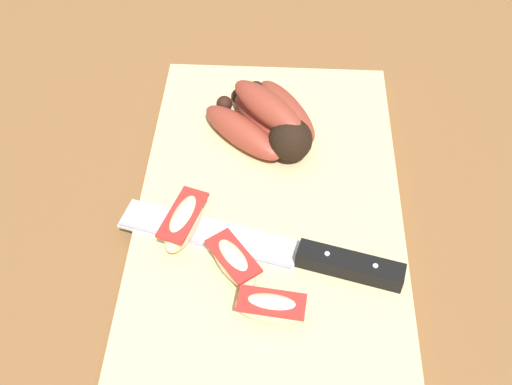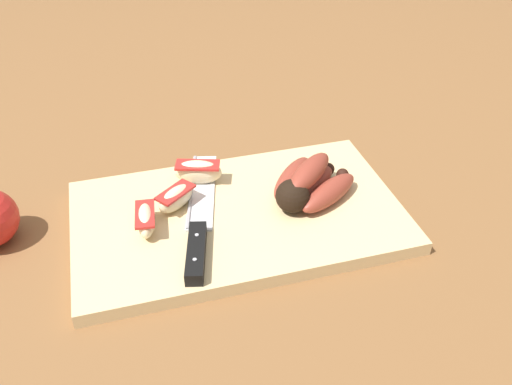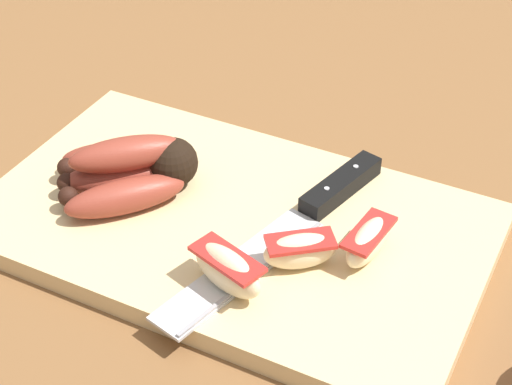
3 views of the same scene
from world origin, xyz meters
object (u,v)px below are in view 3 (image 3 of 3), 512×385
object	(u,v)px
banana_bunch	(131,170)
apple_wedge_middle	(369,239)
apple_wedge_near	(227,270)
apple_wedge_far	(300,250)
chefs_knife	(309,213)

from	to	relation	value
banana_bunch	apple_wedge_middle	size ratio (longest dim) A/B	2.19
apple_wedge_near	apple_wedge_far	size ratio (longest dim) A/B	1.15
banana_bunch	apple_wedge_middle	world-z (taller)	banana_bunch
apple_wedge_near	apple_wedge_far	bearing A→B (deg)	-129.08
apple_wedge_middle	apple_wedge_far	world-z (taller)	same
apple_wedge_near	apple_wedge_far	xyz separation A→B (m)	(-0.04, -0.05, -0.00)
apple_wedge_far	apple_wedge_near	bearing A→B (deg)	50.92
banana_bunch	chefs_knife	xyz separation A→B (m)	(-0.17, -0.04, -0.02)
chefs_knife	apple_wedge_far	size ratio (longest dim) A/B	4.33
banana_bunch	apple_wedge_near	distance (m)	0.16
apple_wedge_near	apple_wedge_far	distance (m)	0.07
banana_bunch	chefs_knife	size ratio (longest dim) A/B	0.52
chefs_knife	apple_wedge_far	distance (m)	0.06
chefs_knife	apple_wedge_middle	distance (m)	0.07
chefs_knife	apple_wedge_middle	bearing A→B (deg)	161.47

